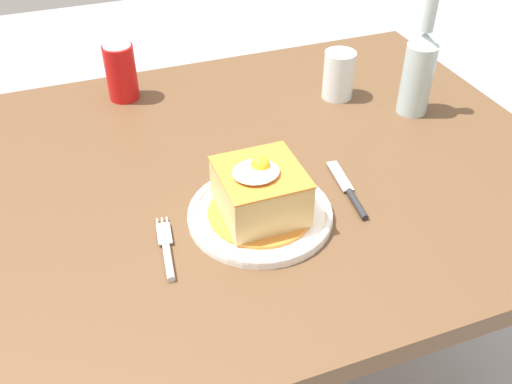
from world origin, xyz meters
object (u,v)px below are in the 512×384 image
beer_bottle_clear (419,69)px  fork (167,252)px  main_plate (260,214)px  drinking_glass (338,78)px  knife (352,196)px  soda_can (121,72)px

beer_bottle_clear → fork: bearing=-157.4°
main_plate → drinking_glass: drinking_glass is taller
fork → knife: bearing=4.3°
knife → beer_bottle_clear: bearing=40.4°
knife → drinking_glass: bearing=67.4°
knife → drinking_glass: (0.14, 0.33, 0.04)m
beer_bottle_clear → drinking_glass: (-0.12, 0.11, -0.05)m
knife → beer_bottle_clear: 0.35m
main_plate → fork: main_plate is taller
soda_can → drinking_glass: size_ratio=1.18×
knife → drinking_glass: size_ratio=1.58×
main_plate → knife: size_ratio=1.46×
fork → knife: size_ratio=0.86×
knife → soda_can: 0.58m
soda_can → beer_bottle_clear: size_ratio=0.47×
main_plate → fork: (-0.17, -0.03, -0.00)m
main_plate → beer_bottle_clear: (0.43, 0.21, 0.09)m
soda_can → drinking_glass: 0.47m
fork → beer_bottle_clear: beer_bottle_clear is taller
fork → beer_bottle_clear: size_ratio=0.53×
fork → drinking_glass: (0.47, 0.36, 0.04)m
drinking_glass → main_plate: bearing=-133.1°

